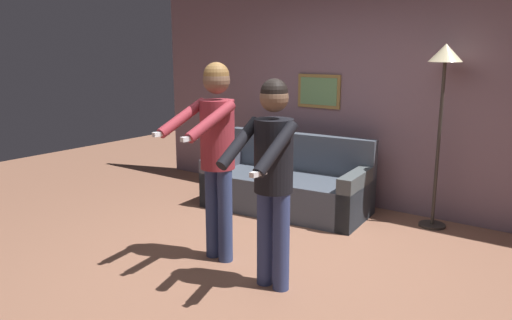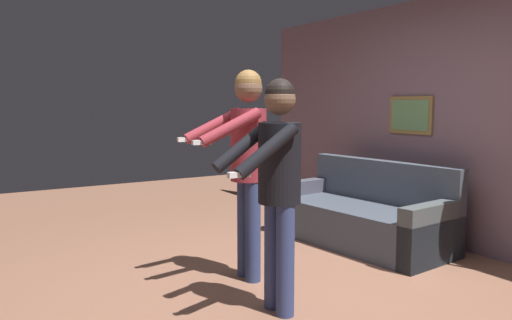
{
  "view_description": "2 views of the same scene",
  "coord_description": "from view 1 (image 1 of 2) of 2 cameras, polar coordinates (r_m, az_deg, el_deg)",
  "views": [
    {
      "loc": [
        2.37,
        -3.25,
        1.86
      ],
      "look_at": [
        0.08,
        -0.1,
        1.0
      ],
      "focal_mm": 35.0,
      "sensor_mm": 36.0,
      "label": 1
    },
    {
      "loc": [
        3.14,
        -2.13,
        1.48
      ],
      "look_at": [
        -0.13,
        -0.1,
        1.05
      ],
      "focal_mm": 35.0,
      "sensor_mm": 36.0,
      "label": 2
    }
  ],
  "objects": [
    {
      "name": "ground_plane",
      "position": [
        4.44,
        -0.06,
        -12.32
      ],
      "size": [
        12.0,
        12.0,
        0.0
      ],
      "primitive_type": "plane",
      "color": "#8D5E48"
    },
    {
      "name": "back_wall_assembly",
      "position": [
        6.05,
        12.84,
        6.86
      ],
      "size": [
        6.4,
        0.09,
        2.6
      ],
      "color": "slate",
      "rests_on": "ground_plane"
    },
    {
      "name": "couch",
      "position": [
        5.92,
        3.62,
        -3.05
      ],
      "size": [
        1.97,
        1.02,
        0.87
      ],
      "color": "#444D59",
      "rests_on": "ground_plane"
    },
    {
      "name": "torchiere_lamp",
      "position": [
        5.45,
        20.69,
        9.02
      ],
      "size": [
        0.34,
        0.34,
        1.92
      ],
      "color": "#332D28",
      "rests_on": "ground_plane"
    },
    {
      "name": "person_standing_left",
      "position": [
        4.33,
        -4.61,
        1.98
      ],
      "size": [
        0.47,
        0.72,
        1.76
      ],
      "color": "navy",
      "rests_on": "ground_plane"
    },
    {
      "name": "person_standing_right",
      "position": [
        3.79,
        1.88,
        -0.74
      ],
      "size": [
        0.45,
        0.64,
        1.66
      ],
      "color": "navy",
      "rests_on": "ground_plane"
    }
  ]
}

